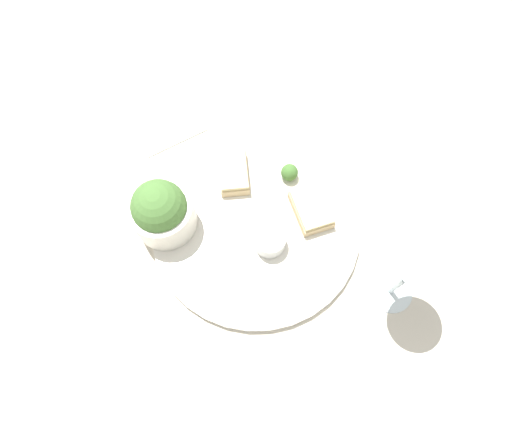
{
  "coord_description": "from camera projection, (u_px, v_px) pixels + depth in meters",
  "views": [
    {
      "loc": [
        -0.26,
        -0.02,
        0.65
      ],
      "look_at": [
        0.0,
        0.0,
        0.03
      ],
      "focal_mm": 28.0,
      "sensor_mm": 36.0,
      "label": 1
    }
  ],
  "objects": [
    {
      "name": "ground_plane",
      "position": [
        256.0,
        227.0,
        0.7
      ],
      "size": [
        4.0,
        4.0,
        0.0
      ],
      "primitive_type": "plane",
      "color": "beige"
    },
    {
      "name": "dinner_plate",
      "position": [
        256.0,
        226.0,
        0.69
      ],
      "size": [
        0.36,
        0.36,
        0.01
      ],
      "color": "silver",
      "rests_on": "ground_plane"
    },
    {
      "name": "salad_bowl",
      "position": [
        161.0,
        211.0,
        0.64
      ],
      "size": [
        0.1,
        0.1,
        0.11
      ],
      "color": "silver",
      "rests_on": "dinner_plate"
    },
    {
      "name": "sauce_ramekin",
      "position": [
        270.0,
        240.0,
        0.65
      ],
      "size": [
        0.05,
        0.05,
        0.03
      ],
      "color": "white",
      "rests_on": "dinner_plate"
    },
    {
      "name": "cheese_toast_near",
      "position": [
        311.0,
        209.0,
        0.68
      ],
      "size": [
        0.1,
        0.08,
        0.03
      ],
      "color": "#D1B27F",
      "rests_on": "dinner_plate"
    },
    {
      "name": "cheese_toast_far",
      "position": [
        234.0,
        172.0,
        0.71
      ],
      "size": [
        0.09,
        0.06,
        0.03
      ],
      "color": "#D1B27F",
      "rests_on": "dinner_plate"
    },
    {
      "name": "wine_glass",
      "position": [
        415.0,
        273.0,
        0.55
      ],
      "size": [
        0.09,
        0.09,
        0.16
      ],
      "color": "silver",
      "rests_on": "ground_plane"
    },
    {
      "name": "garnish",
      "position": [
        290.0,
        172.0,
        0.71
      ],
      "size": [
        0.03,
        0.03,
        0.03
      ],
      "color": "#477533",
      "rests_on": "dinner_plate"
    },
    {
      "name": "napkin",
      "position": [
        164.0,
        119.0,
        0.78
      ],
      "size": [
        0.18,
        0.18,
        0.01
      ],
      "color": "white",
      "rests_on": "ground_plane"
    },
    {
      "name": "fork",
      "position": [
        334.0,
        376.0,
        0.6
      ],
      "size": [
        0.16,
        0.07,
        0.01
      ],
      "color": "silver",
      "rests_on": "ground_plane"
    }
  ]
}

